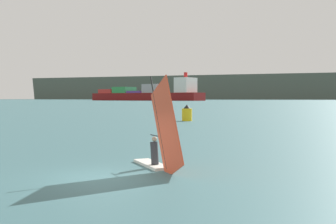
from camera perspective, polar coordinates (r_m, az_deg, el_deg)
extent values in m
plane|color=#386066|center=(15.54, -9.07, -8.92)|extent=(4000.00, 4000.00, 0.00)
cube|color=white|center=(17.81, -2.31, -7.31)|extent=(2.52, 2.36, 0.12)
cylinder|color=black|center=(16.85, -1.34, -1.25)|extent=(1.43, 1.28, 3.76)
cube|color=#E54C2D|center=(16.12, -0.26, -2.10)|extent=(2.46, 2.20, 4.12)
cylinder|color=black|center=(16.90, -1.34, -3.43)|extent=(1.38, 1.24, 0.04)
cylinder|color=#2D2D33|center=(17.41, -1.90, -5.74)|extent=(0.56, 0.55, 0.99)
sphere|color=tan|center=(17.34, -1.90, -3.79)|extent=(0.22, 0.22, 0.22)
cube|color=maroon|center=(495.13, -3.24, 2.14)|extent=(156.98, 52.83, 9.04)
cube|color=silver|center=(460.70, 2.48, 3.76)|extent=(20.76, 25.68, 16.89)
cylinder|color=red|center=(461.20, 2.48, 5.19)|extent=(4.00, 4.00, 6.00)
cube|color=#99999E|center=(486.26, -1.91, 3.29)|extent=(25.36, 25.97, 10.40)
cube|color=#59388C|center=(501.18, -4.09, 2.80)|extent=(25.36, 25.97, 2.60)
cube|color=#2D8C47|center=(516.90, -6.14, 3.05)|extent=(25.36, 25.97, 7.80)
cube|color=red|center=(533.18, -8.07, 2.87)|extent=(25.36, 25.97, 5.20)
cube|color=#4C564C|center=(970.32, 10.68, 3.28)|extent=(1191.41, 363.33, 51.71)
cylinder|color=yellow|center=(52.33, 2.66, -0.38)|extent=(1.29, 1.29, 1.59)
cone|color=black|center=(52.30, 2.66, 0.77)|extent=(0.90, 0.90, 0.50)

